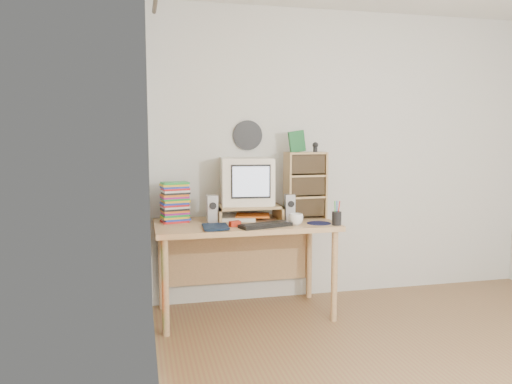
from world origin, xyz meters
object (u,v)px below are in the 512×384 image
desk (243,237)px  dvd_stack (175,204)px  cd_rack (305,185)px  mug (296,219)px  keyboard (266,225)px  diary (203,226)px  crt_monitor (247,181)px

desk → dvd_stack: dvd_stack is taller
cd_rack → mug: 0.43m
keyboard → mug: 0.25m
keyboard → dvd_stack: dvd_stack is taller
diary → mug: bearing=2.3°
desk → dvd_stack: (-0.53, 0.08, 0.28)m
desk → dvd_stack: size_ratio=4.91×
keyboard → cd_rack: size_ratio=0.74×
desk → diary: 0.47m
cd_rack → diary: cd_rack is taller
cd_rack → dvd_stack: bearing=177.0°
keyboard → diary: size_ratio=1.78×
keyboard → mug: bearing=-9.8°
diary → cd_rack: bearing=22.0°
crt_monitor → dvd_stack: size_ratio=1.40×
cd_rack → diary: bearing=-162.3°
dvd_stack → mug: dvd_stack is taller
crt_monitor → keyboard: size_ratio=1.00×
cd_rack → mug: bearing=-121.2°
desk → diary: bearing=-143.8°
crt_monitor → keyboard: (0.06, -0.38, -0.30)m
mug → keyboard: bearing=-173.5°
crt_monitor → diary: 0.61m
desk → crt_monitor: bearing=60.9°
desk → dvd_stack: 0.60m
keyboard → dvd_stack: size_ratio=1.40×
mug → crt_monitor: bearing=130.9°
crt_monitor → mug: bearing=-42.9°
crt_monitor → cd_rack: cd_rack is taller
keyboard → diary: bearing=159.4°
dvd_stack → mug: (0.89, -0.34, -0.10)m
dvd_stack → cd_rack: (1.07, -0.03, 0.13)m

